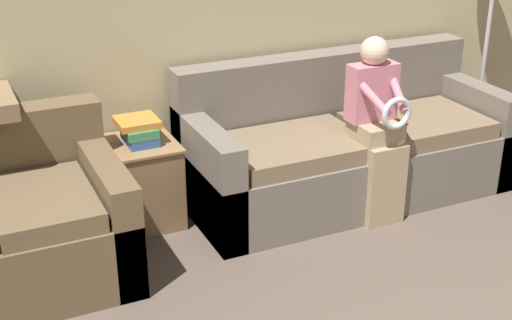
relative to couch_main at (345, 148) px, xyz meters
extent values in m
cube|color=#C6B789|center=(-0.61, 0.48, 0.95)|extent=(7.38, 0.06, 2.55)
cube|color=#70665B|center=(0.00, -0.05, -0.12)|extent=(2.21, 0.89, 0.42)
cube|color=#70665B|center=(0.00, 0.30, 0.34)|extent=(2.21, 0.20, 0.51)
cube|color=#70665B|center=(-1.03, -0.05, 0.01)|extent=(0.16, 0.89, 0.67)
cube|color=#70665B|center=(1.03, -0.05, 0.01)|extent=(0.16, 0.89, 0.67)
cube|color=#7A664C|center=(-0.47, -0.15, 0.14)|extent=(0.89, 0.65, 0.11)
cube|color=#7A664C|center=(0.47, -0.15, 0.14)|extent=(0.89, 0.65, 0.11)
cube|color=brown|center=(-1.69, -0.19, 0.00)|extent=(0.16, 0.97, 0.65)
cube|color=brown|center=(-2.05, -0.29, 0.16)|extent=(0.52, 0.73, 0.11)
cube|color=tan|center=(-0.01, -0.49, -0.06)|extent=(0.26, 0.10, 0.53)
cube|color=tan|center=(-0.01, -0.35, 0.25)|extent=(0.26, 0.28, 0.11)
cube|color=#D17A8E|center=(-0.01, -0.28, 0.49)|extent=(0.31, 0.14, 0.36)
sphere|color=beige|center=(-0.01, -0.28, 0.75)|extent=(0.18, 0.18, 0.18)
torus|color=silver|center=(-0.01, -0.55, 0.43)|extent=(0.21, 0.04, 0.21)
cylinder|color=#D17A8E|center=(-0.10, -0.42, 0.52)|extent=(0.13, 0.31, 0.21)
cylinder|color=#D17A8E|center=(0.09, -0.42, 0.52)|extent=(0.13, 0.31, 0.21)
cube|color=olive|center=(-1.37, 0.18, -0.06)|extent=(0.40, 0.47, 0.54)
cube|color=#9A724A|center=(-1.37, 0.18, 0.21)|extent=(0.42, 0.49, 0.02)
cube|color=#33569E|center=(-1.38, 0.17, 0.24)|extent=(0.18, 0.25, 0.06)
cube|color=#3D8451|center=(-1.38, 0.18, 0.30)|extent=(0.19, 0.27, 0.05)
cube|color=orange|center=(-1.38, 0.19, 0.35)|extent=(0.25, 0.24, 0.04)
cylinder|color=#2D2B28|center=(1.30, 0.17, -0.32)|extent=(0.26, 0.26, 0.02)
cylinder|color=#B7B7BC|center=(1.30, 0.17, 0.51)|extent=(0.03, 0.03, 1.62)
camera|label=1|loc=(-2.44, -3.81, 1.87)|focal=50.00mm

